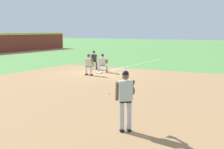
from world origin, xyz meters
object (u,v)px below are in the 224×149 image
at_px(pitcher, 126,97).
at_px(first_baseman, 103,62).
at_px(baseball, 109,93).
at_px(first_base_bag, 99,73).
at_px(umpire, 94,59).
at_px(baserunner, 89,64).

xyz_separation_m(pitcher, first_baseman, (11.18, 7.39, -0.33)).
distance_m(baseball, first_baseman, 7.85).
height_order(first_base_bag, umpire, umpire).
height_order(first_baseman, baserunner, baserunner).
xyz_separation_m(baserunner, umpire, (2.96, 1.44, 0.00)).
bearing_deg(umpire, first_base_bag, -139.38).
relative_size(first_base_bag, baseball, 5.14).
relative_size(pitcher, baserunner, 1.27).
relative_size(first_baseman, umpire, 0.92).
height_order(baseball, baserunner, baserunner).
relative_size(first_base_bag, umpire, 0.26).
height_order(first_base_bag, baserunner, baserunner).
bearing_deg(first_baseman, pitcher, -146.55).
distance_m(baserunner, umpire, 3.29).
xyz_separation_m(first_base_bag, pitcher, (-10.56, -7.36, 1.01)).
bearing_deg(pitcher, first_base_bag, 34.88).
bearing_deg(baserunner, pitcher, -141.56).
distance_m(first_base_bag, baseball, 7.29).
bearing_deg(first_baseman, umpire, 52.37).
relative_size(first_base_bag, pitcher, 0.20).
distance_m(pitcher, first_baseman, 13.40).
xyz_separation_m(first_base_bag, umpire, (1.77, 1.52, 0.75)).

